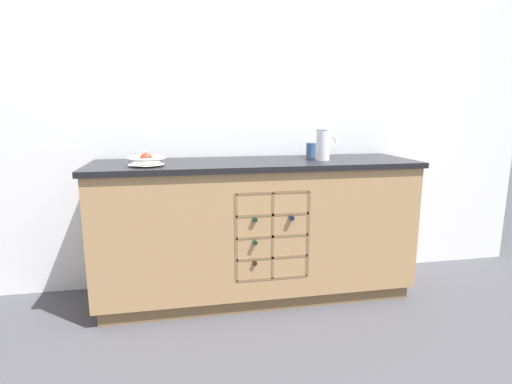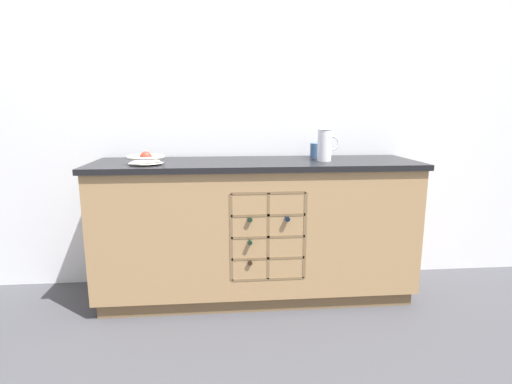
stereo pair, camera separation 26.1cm
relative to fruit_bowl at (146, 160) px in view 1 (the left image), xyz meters
name	(u,v)px [view 1 (the left image)]	position (x,y,z in m)	size (l,w,h in m)	color
ground_plane	(256,294)	(0.68, 0.11, -0.96)	(14.00, 14.00, 0.00)	#424247
back_wall	(247,107)	(0.68, 0.45, 0.31)	(4.45, 0.06, 2.55)	white
kitchen_island	(256,229)	(0.68, 0.11, -0.49)	(2.09, 0.60, 0.93)	brown
fruit_bowl	(146,160)	(0.00, 0.00, 0.00)	(0.23, 0.23, 0.08)	silver
white_pitcher	(323,144)	(1.12, 0.07, 0.07)	(0.14, 0.10, 0.21)	white
ceramic_mug	(312,150)	(1.11, 0.27, 0.01)	(0.12, 0.08, 0.10)	#385684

